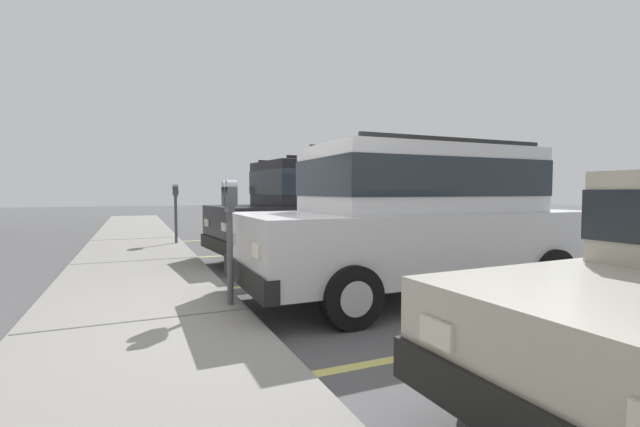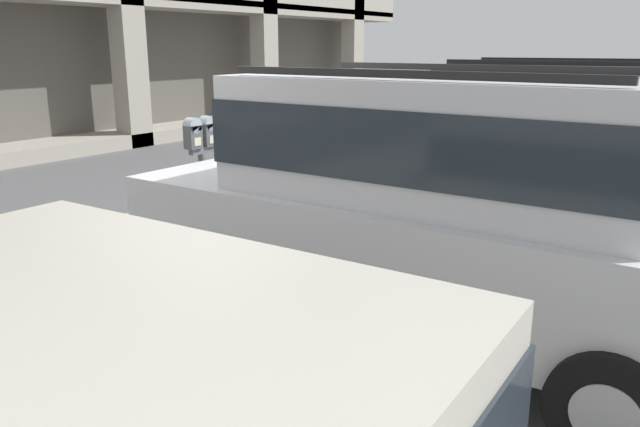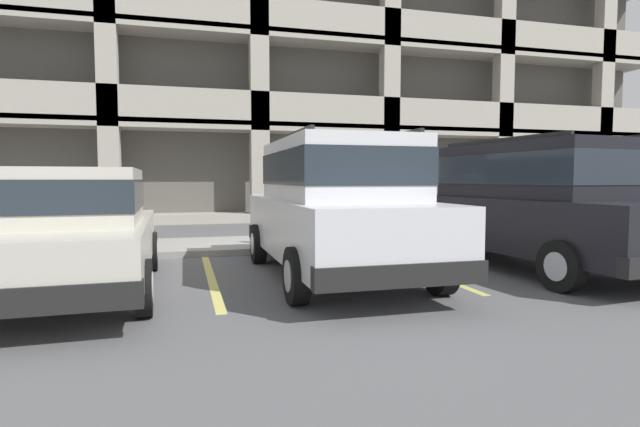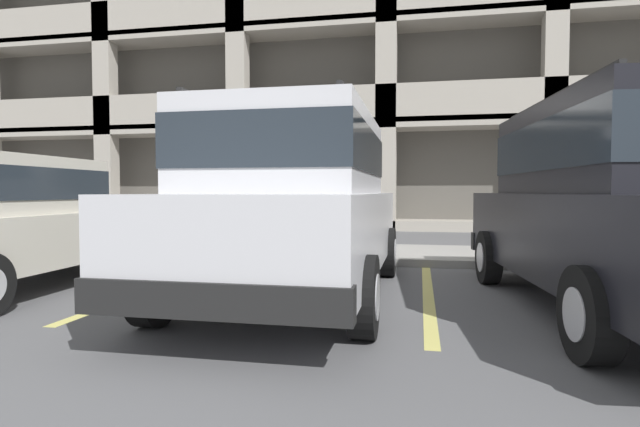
# 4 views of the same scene
# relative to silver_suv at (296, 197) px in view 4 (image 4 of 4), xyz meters

# --- Properties ---
(ground_plane) EXTENTS (80.00, 80.00, 0.10)m
(ground_plane) POSITION_rel_silver_suv_xyz_m (-0.16, 2.16, -1.14)
(ground_plane) COLOR #565659
(sidewalk) EXTENTS (40.00, 2.20, 0.12)m
(sidewalk) POSITION_rel_silver_suv_xyz_m (-0.16, 3.46, -1.03)
(sidewalk) COLOR gray
(sidewalk) RESTS_ON ground_plane
(parking_stall_lines) EXTENTS (12.81, 4.80, 0.01)m
(parking_stall_lines) POSITION_rel_silver_suv_xyz_m (1.42, 0.76, -1.08)
(parking_stall_lines) COLOR #DBD16B
(parking_stall_lines) RESTS_ON ground_plane
(silver_suv) EXTENTS (2.03, 4.78, 2.03)m
(silver_suv) POSITION_rel_silver_suv_xyz_m (0.00, 0.00, 0.00)
(silver_suv) COLOR silver
(silver_suv) RESTS_ON ground_plane
(red_sedan) EXTENTS (1.93, 4.53, 1.54)m
(red_sedan) POSITION_rel_silver_suv_xyz_m (-3.39, -0.28, -0.27)
(red_sedan) COLOR beige
(red_sedan) RESTS_ON ground_plane
(dark_hatchback) EXTENTS (2.33, 4.93, 2.03)m
(dark_hatchback) POSITION_rel_silver_suv_xyz_m (3.20, -0.20, 0.00)
(dark_hatchback) COLOR black
(dark_hatchback) RESTS_ON ground_plane
(parking_meter_near) EXTENTS (0.35, 0.12, 1.41)m
(parking_meter_near) POSITION_rel_silver_suv_xyz_m (0.09, 2.51, 0.08)
(parking_meter_near) COLOR #595B60
(parking_meter_near) RESTS_ON sidewalk
(parking_garage) EXTENTS (32.00, 10.00, 13.25)m
(parking_garage) POSITION_rel_silver_suv_xyz_m (0.33, 14.69, 4.95)
(parking_garage) COLOR #5C5851
(parking_garage) RESTS_ON ground_plane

